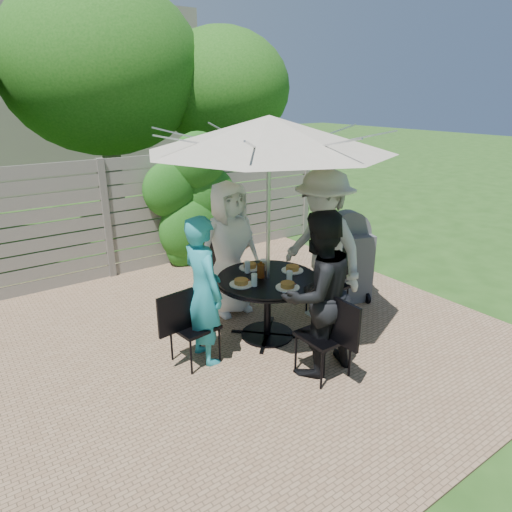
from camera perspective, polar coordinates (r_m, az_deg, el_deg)
backyard_envelope at (r=14.20m, az=-28.24°, el=16.99°), size 60.00×60.00×5.00m
patio_table at (r=5.28m, az=1.45°, el=-5.02°), size 1.17×1.17×0.76m
umbrella at (r=4.81m, az=1.64°, el=15.01°), size 2.63×2.63×2.53m
chair_back at (r=6.12m, az=-3.95°, el=-4.01°), size 0.48×0.69×0.94m
person_back at (r=5.80m, az=-3.38°, el=0.88°), size 0.86×0.56×1.74m
chair_left at (r=4.95m, az=-7.75°, el=-10.45°), size 0.66×0.47×0.88m
person_left at (r=4.76m, az=-6.62°, el=-4.35°), size 0.39×0.59×1.61m
chair_front at (r=4.75m, az=8.49°, el=-11.73°), size 0.45×0.67×0.93m
person_front at (r=4.56m, az=7.69°, el=-4.80°), size 0.84×0.66×1.72m
chair_right at (r=5.96m, az=8.95°, el=-5.06°), size 0.63×0.42×0.88m
person_right at (r=5.62m, az=8.33°, el=1.08°), size 0.73×1.25×1.93m
plate_back at (r=5.45m, az=-0.76°, el=-1.29°), size 0.26×0.26×0.06m
plate_left at (r=4.99m, az=-1.86°, el=-3.36°), size 0.26×0.26×0.06m
plate_front at (r=4.92m, az=3.97°, el=-3.76°), size 0.26×0.26×0.06m
plate_right at (r=5.39m, az=4.57°, el=-1.63°), size 0.26×0.26×0.06m
glass_back at (r=5.30m, az=-1.09°, el=-1.38°), size 0.07×0.07×0.14m
glass_left at (r=4.94m, az=-0.23°, el=-3.00°), size 0.07×0.07×0.14m
glass_front at (r=5.03m, az=4.20°, el=-2.64°), size 0.07×0.07×0.14m
syrup_jug at (r=5.16m, az=0.62°, el=-1.87°), size 0.09×0.09×0.16m
coffee_cup at (r=5.39m, az=0.95°, el=-1.16°), size 0.08×0.08×0.12m
bbq_grill at (r=6.36m, az=11.11°, el=-0.52°), size 0.74×0.65×1.27m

